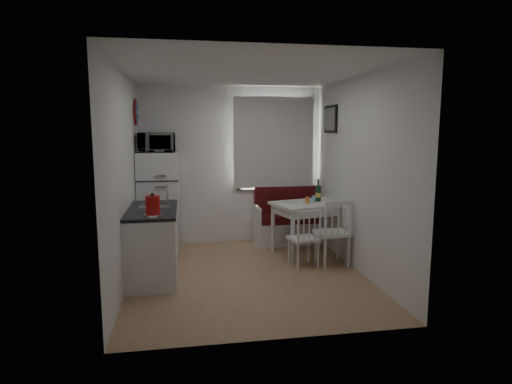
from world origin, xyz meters
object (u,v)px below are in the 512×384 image
microwave (157,142)px  wine_bottle (318,190)px  kitchen_counter (153,243)px  chair_left (305,232)px  chair_right (335,226)px  kettle (153,205)px  bench (293,224)px  dining_table (309,208)px  fridge (159,202)px

microwave → wine_bottle: (2.43, -0.41, -0.73)m
kitchen_counter → chair_left: 2.03m
chair_right → kettle: bearing=-172.2°
bench → chair_left: bench is taller
microwave → dining_table: bearing=-12.7°
kettle → wine_bottle: (2.40, 1.32, -0.07)m
bench → wine_bottle: wine_bottle is taller
kettle → chair_left: bearing=15.9°
kitchen_counter → bench: 2.59m
chair_left → chair_right: 0.42m
bench → kitchen_counter: bearing=-148.4°
bench → kettle: (-2.15, -1.89, 0.72)m
fridge → microwave: microwave is taller
kitchen_counter → dining_table: size_ratio=1.09×
fridge → microwave: 0.93m
bench → chair_right: (0.25, -1.34, 0.27)m
dining_table → chair_left: chair_left is taller
kitchen_counter → fridge: size_ratio=0.85×
kettle → wine_bottle: bearing=28.8°
kitchen_counter → dining_table: (2.28, 0.68, 0.25)m
chair_right → kettle: size_ratio=1.89×
fridge → microwave: bearing=-90.0°
dining_table → wine_bottle: (0.17, 0.10, 0.26)m
bench → kettle: size_ratio=4.92×
kettle → fridge: bearing=91.0°
kitchen_counter → dining_table: 2.40m
kitchen_counter → wine_bottle: bearing=17.7°
chair_right → kitchen_counter: bearing=175.2°
kitchen_counter → chair_left: bearing=0.8°
wine_bottle → kitchen_counter: bearing=-162.3°
dining_table → kettle: bearing=-166.7°
microwave → chair_right: bearing=-25.9°
fridge → kitchen_counter: bearing=-90.9°
dining_table → bench: bearing=81.8°
dining_table → microwave: 2.53m
chair_right → kettle: (-2.40, -0.55, 0.45)m
chair_left → fridge: 2.37m
chair_right → microwave: 2.92m
chair_right → fridge: bearing=148.1°
kitchen_counter → bench: size_ratio=1.01×
bench → fridge: bearing=-177.1°
fridge → microwave: (0.00, -0.05, 0.92)m
kitchen_counter → chair_right: 2.45m
kitchen_counter → chair_right: bearing=0.4°
dining_table → kettle: kettle is taller
microwave → wine_bottle: microwave is taller
dining_table → kettle: size_ratio=4.56×
bench → fridge: 2.23m
kitchen_counter → kettle: bearing=-84.7°
bench → microwave: microwave is taller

